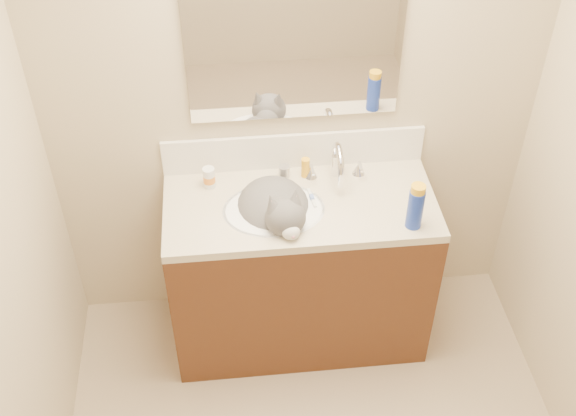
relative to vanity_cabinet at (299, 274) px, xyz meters
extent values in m
cube|color=#BCAA8B|center=(0.00, 0.28, 0.84)|extent=(2.20, 0.04, 2.50)
cube|color=#462512|center=(0.00, 0.00, 0.00)|extent=(1.20, 0.55, 0.82)
cube|color=beige|center=(0.00, 0.00, 0.43)|extent=(1.20, 0.55, 0.04)
ellipsoid|color=white|center=(-0.12, -0.03, 0.38)|extent=(0.45, 0.36, 0.14)
cylinder|color=silver|center=(0.18, 0.18, 0.51)|extent=(0.04, 0.04, 0.11)
torus|color=silver|center=(0.18, 0.12, 0.56)|extent=(0.03, 0.20, 0.20)
cylinder|color=silver|center=(0.18, 0.04, 0.53)|extent=(0.03, 0.03, 0.06)
cone|color=silver|center=(0.07, 0.18, 0.48)|extent=(0.06, 0.06, 0.06)
cone|color=silver|center=(0.29, 0.18, 0.48)|extent=(0.06, 0.06, 0.06)
ellipsoid|color=#4F4C4F|center=(-0.12, 0.01, 0.42)|extent=(0.40, 0.43, 0.24)
ellipsoid|color=#4F4C4F|center=(-0.08, -0.15, 0.51)|extent=(0.20, 0.19, 0.16)
ellipsoid|color=#4F4C4F|center=(-0.10, -0.08, 0.48)|extent=(0.15, 0.15, 0.15)
cone|color=#4F4C4F|center=(-0.14, -0.14, 0.59)|extent=(0.09, 0.10, 0.10)
cone|color=#4F4C4F|center=(-0.04, -0.12, 0.59)|extent=(0.09, 0.10, 0.10)
ellipsoid|color=silver|center=(-0.07, -0.22, 0.49)|extent=(0.09, 0.08, 0.07)
ellipsoid|color=silver|center=(-0.09, -0.11, 0.42)|extent=(0.14, 0.10, 0.14)
sphere|color=#C47E8B|center=(-0.06, -0.25, 0.49)|extent=(0.02, 0.02, 0.02)
cylinder|color=#4F4C4F|center=(0.03, 0.03, 0.34)|extent=(0.16, 0.25, 0.05)
cube|color=silver|center=(0.00, 0.26, 0.54)|extent=(1.20, 0.02, 0.18)
cube|color=white|center=(0.00, 0.26, 1.13)|extent=(0.90, 0.02, 0.80)
cylinder|color=silver|center=(-0.39, 0.16, 0.50)|extent=(0.07, 0.07, 0.10)
cylinder|color=orange|center=(-0.39, 0.16, 0.49)|extent=(0.07, 0.07, 0.04)
cylinder|color=#B7B7BC|center=(-0.05, 0.19, 0.48)|extent=(0.07, 0.07, 0.06)
cylinder|color=#F0AA1C|center=(0.04, 0.19, 0.50)|extent=(0.04, 0.04, 0.10)
cube|color=silver|center=(0.05, 0.02, 0.45)|extent=(0.03, 0.12, 0.01)
cube|color=#6582D7|center=(0.05, 0.02, 0.46)|extent=(0.02, 0.03, 0.02)
cylinder|color=#1731A4|center=(0.46, -0.19, 0.54)|extent=(0.09, 0.09, 0.18)
cylinder|color=gold|center=(0.46, -0.19, 0.65)|extent=(0.08, 0.08, 0.04)
camera|label=1|loc=(-0.30, -2.37, 2.52)|focal=45.00mm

